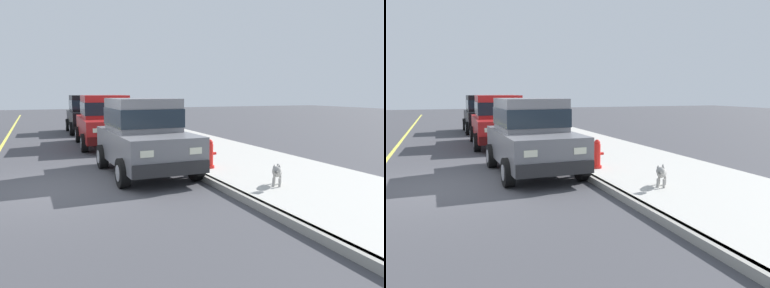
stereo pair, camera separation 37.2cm
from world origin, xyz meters
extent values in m
plane|color=#424247|center=(0.00, 0.00, 0.00)|extent=(80.00, 80.00, 0.00)
cube|color=gray|center=(3.20, 0.00, 0.07)|extent=(0.16, 64.00, 0.14)
cube|color=#B7B5AD|center=(5.00, 0.00, 0.07)|extent=(3.60, 64.00, 0.14)
cube|color=slate|center=(2.15, 0.84, 0.70)|extent=(1.81, 3.74, 0.76)
cube|color=slate|center=(2.14, 1.09, 1.48)|extent=(1.56, 1.94, 0.80)
cube|color=#19232D|center=(2.14, 1.09, 1.42)|extent=(1.60, 1.98, 0.44)
cube|color=#252527|center=(2.19, -0.96, 0.46)|extent=(1.69, 0.24, 0.28)
cube|color=#252527|center=(2.10, 2.64, 0.46)|extent=(1.69, 0.24, 0.28)
cylinder|color=black|center=(3.04, -0.28, 0.32)|extent=(0.24, 0.65, 0.64)
cylinder|color=#9E9EA3|center=(3.04, -0.28, 0.32)|extent=(0.25, 0.36, 0.35)
cylinder|color=black|center=(1.32, -0.33, 0.32)|extent=(0.24, 0.65, 0.64)
cylinder|color=#9E9EA3|center=(1.32, -0.33, 0.32)|extent=(0.25, 0.36, 0.35)
cylinder|color=black|center=(2.98, 2.01, 0.32)|extent=(0.24, 0.65, 0.64)
cylinder|color=#9E9EA3|center=(2.98, 2.01, 0.32)|extent=(0.25, 0.36, 0.35)
cylinder|color=black|center=(1.26, 1.97, 0.32)|extent=(0.24, 0.65, 0.64)
cylinder|color=#9E9EA3|center=(1.26, 1.97, 0.32)|extent=(0.25, 0.36, 0.35)
cube|color=#EAEACC|center=(2.73, -0.97, 0.81)|extent=(0.28, 0.09, 0.14)
cube|color=#EAEACC|center=(1.66, -1.00, 0.81)|extent=(0.28, 0.09, 0.14)
cube|color=red|center=(2.09, 6.34, 0.70)|extent=(1.94, 4.55, 0.76)
cube|color=red|center=(2.09, 6.44, 1.50)|extent=(1.65, 2.15, 0.84)
cube|color=#19232D|center=(2.09, 6.44, 1.44)|extent=(1.69, 2.19, 0.46)
cube|color=#400A0A|center=(2.02, 4.15, 0.46)|extent=(1.77, 0.26, 0.28)
cube|color=#400A0A|center=(2.16, 8.54, 0.46)|extent=(1.77, 0.26, 0.28)
cylinder|color=black|center=(2.95, 4.92, 0.32)|extent=(0.24, 0.65, 0.64)
cylinder|color=#9E9EA3|center=(2.95, 4.92, 0.32)|extent=(0.25, 0.36, 0.35)
cylinder|color=black|center=(1.15, 4.98, 0.32)|extent=(0.24, 0.65, 0.64)
cylinder|color=#9E9EA3|center=(1.15, 4.98, 0.32)|extent=(0.25, 0.36, 0.35)
cylinder|color=black|center=(3.03, 7.71, 0.32)|extent=(0.24, 0.65, 0.64)
cylinder|color=#9E9EA3|center=(3.03, 7.71, 0.32)|extent=(0.25, 0.36, 0.35)
cylinder|color=black|center=(1.24, 7.77, 0.32)|extent=(0.24, 0.65, 0.64)
cylinder|color=#9E9EA3|center=(1.24, 7.77, 0.32)|extent=(0.25, 0.36, 0.35)
cube|color=#EAEACC|center=(2.58, 4.10, 0.81)|extent=(0.28, 0.09, 0.14)
cube|color=#EAEACC|center=(1.46, 4.13, 0.81)|extent=(0.28, 0.09, 0.14)
cube|color=black|center=(2.08, 11.57, 0.70)|extent=(1.73, 3.71, 0.76)
cube|color=black|center=(2.08, 11.82, 1.48)|extent=(1.52, 1.90, 0.80)
cube|color=#19232D|center=(2.08, 11.82, 1.42)|extent=(1.55, 1.94, 0.44)
cube|color=black|center=(2.07, 9.77, 0.46)|extent=(1.69, 0.21, 0.28)
cube|color=black|center=(2.08, 13.37, 0.46)|extent=(1.69, 0.21, 0.28)
cylinder|color=black|center=(2.94, 10.42, 0.32)|extent=(0.22, 0.64, 0.64)
cylinder|color=#9E9EA3|center=(2.94, 10.42, 0.32)|extent=(0.24, 0.35, 0.35)
cylinder|color=black|center=(1.22, 10.43, 0.32)|extent=(0.22, 0.64, 0.64)
cylinder|color=#9E9EA3|center=(1.22, 10.43, 0.32)|extent=(0.24, 0.35, 0.35)
cylinder|color=black|center=(2.94, 12.72, 0.32)|extent=(0.22, 0.64, 0.64)
cylinder|color=#9E9EA3|center=(2.94, 12.72, 0.32)|extent=(0.24, 0.35, 0.35)
cylinder|color=black|center=(1.22, 12.72, 0.32)|extent=(0.22, 0.64, 0.64)
cylinder|color=#9E9EA3|center=(1.22, 12.72, 0.32)|extent=(0.24, 0.35, 0.35)
cube|color=#EAEACC|center=(2.61, 9.74, 0.81)|extent=(0.28, 0.08, 0.14)
cube|color=#EAEACC|center=(1.54, 9.74, 0.81)|extent=(0.28, 0.08, 0.14)
ellipsoid|color=#999691|center=(4.16, -1.88, 0.42)|extent=(0.43, 0.47, 0.20)
cylinder|color=#999691|center=(4.13, -2.03, 0.23)|extent=(0.05, 0.05, 0.18)
cylinder|color=#999691|center=(4.03, -1.96, 0.23)|extent=(0.05, 0.05, 0.18)
cylinder|color=#999691|center=(4.29, -1.81, 0.23)|extent=(0.05, 0.05, 0.18)
cylinder|color=#999691|center=(4.20, -1.74, 0.23)|extent=(0.05, 0.05, 0.18)
sphere|color=#999691|center=(3.99, -2.11, 0.51)|extent=(0.17, 0.17, 0.17)
ellipsoid|color=#54524F|center=(3.93, -2.19, 0.49)|extent=(0.12, 0.13, 0.06)
cone|color=#999691|center=(4.03, -2.14, 0.59)|extent=(0.06, 0.06, 0.07)
cone|color=#999691|center=(3.95, -2.08, 0.59)|extent=(0.06, 0.06, 0.07)
cylinder|color=#999691|center=(4.32, -1.68, 0.48)|extent=(0.10, 0.12, 0.13)
cylinder|color=red|center=(3.65, 0.26, 0.17)|extent=(0.24, 0.24, 0.06)
cylinder|color=red|center=(3.65, 0.26, 0.47)|extent=(0.17, 0.17, 0.55)
sphere|color=red|center=(3.65, 0.26, 0.79)|extent=(0.15, 0.15, 0.15)
cylinder|color=red|center=(3.53, 0.26, 0.50)|extent=(0.10, 0.07, 0.07)
cylinder|color=red|center=(3.77, 0.26, 0.50)|extent=(0.10, 0.07, 0.07)
camera|label=1|loc=(-0.35, -8.21, 2.03)|focal=35.35mm
camera|label=2|loc=(0.00, -8.35, 2.03)|focal=35.35mm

